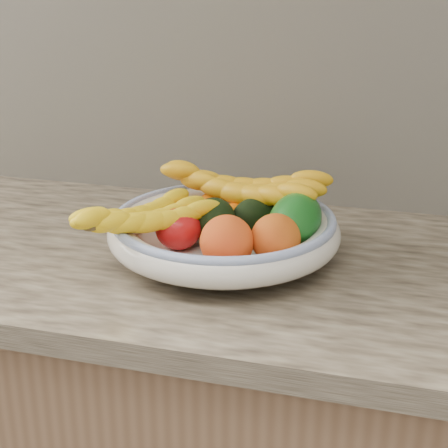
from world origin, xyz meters
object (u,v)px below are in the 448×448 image
(green_mango, at_px, (295,220))
(banana_bunch_back, at_px, (240,193))
(banana_bunch_front, at_px, (143,222))
(fruit_bowl, at_px, (224,230))

(green_mango, xyz_separation_m, banana_bunch_back, (-0.11, 0.08, 0.01))
(banana_bunch_back, height_order, banana_bunch_front, banana_bunch_back)
(banana_bunch_back, distance_m, banana_bunch_front, 0.21)
(green_mango, xyz_separation_m, banana_bunch_front, (-0.23, -0.09, 0.01))
(fruit_bowl, xyz_separation_m, banana_bunch_back, (0.01, 0.09, 0.04))
(banana_bunch_back, bearing_deg, fruit_bowl, -85.10)
(green_mango, bearing_deg, fruit_bowl, -169.88)
(fruit_bowl, distance_m, banana_bunch_front, 0.14)
(green_mango, height_order, banana_bunch_back, banana_bunch_back)
(fruit_bowl, height_order, green_mango, green_mango)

